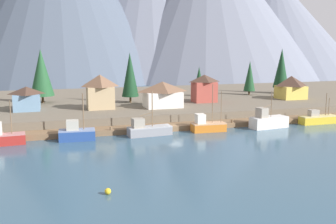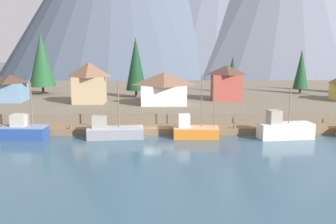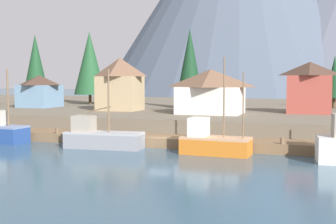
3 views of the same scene
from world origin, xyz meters
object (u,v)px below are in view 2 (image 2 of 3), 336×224
object	(u,v)px
fishing_boat_blue	(24,130)
house_blue	(10,88)
conifer_back_right	(42,60)
fishing_boat_white	(284,129)
fishing_boat_orange	(194,130)
house_white	(164,88)
house_tan	(89,82)
conifer_back_left	(136,64)
house_red	(226,82)
conifer_mid_left	(233,71)
fishing_boat_grey	(113,131)
conifer_near_left	(301,69)

from	to	relation	value
fishing_boat_blue	house_blue	bearing A→B (deg)	117.44
conifer_back_right	fishing_boat_white	bearing A→B (deg)	-36.08
fishing_boat_blue	fishing_boat_orange	world-z (taller)	fishing_boat_orange
house_white	fishing_boat_blue	bearing A→B (deg)	-141.34
house_tan	conifer_back_right	xyz separation A→B (m)	(-12.19, 13.21, 3.44)
conifer_back_right	house_blue	bearing A→B (deg)	-105.29
conifer_back_right	fishing_boat_orange	bearing A→B (deg)	-45.65
fishing_boat_orange	conifer_back_left	distance (m)	27.85
house_red	conifer_back_left	xyz separation A→B (m)	(-17.43, 4.16, 3.34)
conifer_mid_left	conifer_back_left	world-z (taller)	conifer_back_left
conifer_back_right	house_white	bearing A→B (deg)	-29.89
fishing_boat_orange	fishing_boat_grey	bearing A→B (deg)	-176.91
fishing_boat_grey	conifer_back_right	xyz separation A→B (m)	(-18.39, 30.77, 8.62)
fishing_boat_white	conifer_mid_left	world-z (taller)	conifer_mid_left
house_white	conifer_near_left	size ratio (longest dim) A/B	0.88
fishing_boat_grey	fishing_boat_blue	bearing A→B (deg)	174.53
house_white	conifer_back_right	world-z (taller)	conifer_back_right
fishing_boat_blue	fishing_boat_orange	xyz separation A→B (m)	(24.05, 0.09, -0.13)
fishing_boat_grey	house_tan	bearing A→B (deg)	104.35
fishing_boat_orange	house_blue	world-z (taller)	fishing_boat_orange
fishing_boat_blue	house_blue	size ratio (longest dim) A/B	1.38
house_blue	conifer_back_right	distance (m)	12.11
fishing_boat_blue	fishing_boat_white	size ratio (longest dim) A/B	1.01
house_white	house_blue	xyz separation A→B (m)	(-28.69, 4.01, -0.34)
house_tan	conifer_mid_left	world-z (taller)	conifer_mid_left
conifer_near_left	conifer_back_left	size ratio (longest dim) A/B	0.79
house_white	house_red	size ratio (longest dim) A/B	1.25
conifer_near_left	house_red	bearing A→B (deg)	-150.76
fishing_boat_orange	conifer_back_left	bearing A→B (deg)	113.54
house_tan	fishing_boat_grey	bearing A→B (deg)	-70.54
fishing_boat_white	conifer_mid_left	distance (m)	33.37
house_tan	conifer_back_left	xyz separation A→B (m)	(8.06, 7.44, 2.94)
fishing_boat_grey	house_red	world-z (taller)	house_red
house_tan	house_red	size ratio (longest dim) A/B	1.11
conifer_back_left	conifer_near_left	bearing A→B (deg)	9.24
fishing_boat_blue	house_tan	world-z (taller)	house_tan
house_tan	conifer_near_left	world-z (taller)	conifer_near_left
fishing_boat_blue	conifer_back_left	world-z (taller)	conifer_back_left
house_blue	house_white	bearing A→B (deg)	-7.96
fishing_boat_grey	fishing_boat_white	xyz separation A→B (m)	(24.25, -0.30, 0.24)
fishing_boat_blue	conifer_near_left	world-z (taller)	conifer_near_left
conifer_near_left	fishing_boat_orange	bearing A→B (deg)	-129.74
fishing_boat_blue	conifer_back_right	size ratio (longest dim) A/B	0.63
house_blue	conifer_back_left	world-z (taller)	conifer_back_left
house_blue	conifer_back_left	size ratio (longest dim) A/B	0.49
fishing_boat_grey	conifer_back_right	world-z (taller)	conifer_back_right
house_tan	conifer_back_right	bearing A→B (deg)	132.70
house_tan	house_blue	distance (m)	15.38
fishing_boat_grey	fishing_boat_orange	xyz separation A→B (m)	(11.52, 0.16, 0.02)
house_white	conifer_back_right	bearing A→B (deg)	150.11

